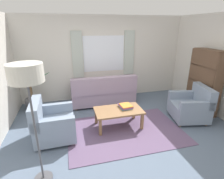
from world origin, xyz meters
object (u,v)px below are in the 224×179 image
(book_stack_on_table, at_px, (126,106))
(coffee_table, at_px, (119,112))
(armchair_right, at_px, (191,106))
(standing_lamp, at_px, (27,81))
(potted_plant, at_px, (32,96))
(couch, at_px, (103,93))
(bookshelf, at_px, (204,81))
(armchair_left, at_px, (52,124))

(book_stack_on_table, bearing_deg, coffee_table, -161.88)
(armchair_right, bearing_deg, standing_lamp, -61.37)
(armchair_right, relative_size, potted_plant, 0.86)
(book_stack_on_table, relative_size, standing_lamp, 0.19)
(standing_lamp, bearing_deg, couch, 59.48)
(book_stack_on_table, distance_m, potted_plant, 2.71)
(bookshelf, bearing_deg, couch, 64.79)
(bookshelf, height_order, standing_lamp, standing_lamp)
(book_stack_on_table, height_order, standing_lamp, standing_lamp)
(bookshelf, bearing_deg, standing_lamp, 108.95)
(armchair_left, bearing_deg, couch, -45.04)
(couch, distance_m, armchair_left, 2.05)
(couch, xyz_separation_m, book_stack_on_table, (0.26, -1.31, 0.11))
(couch, bearing_deg, armchair_left, 46.35)
(armchair_left, relative_size, coffee_table, 0.80)
(potted_plant, bearing_deg, bookshelf, -16.07)
(couch, bearing_deg, armchair_right, 142.61)
(couch, distance_m, armchair_right, 2.47)
(coffee_table, xyz_separation_m, book_stack_on_table, (0.19, 0.06, 0.10))
(couch, distance_m, coffee_table, 1.38)
(armchair_right, bearing_deg, book_stack_on_table, -84.64)
(armchair_left, bearing_deg, coffee_table, -87.29)
(couch, height_order, standing_lamp, standing_lamp)
(couch, bearing_deg, bookshelf, 154.79)
(coffee_table, bearing_deg, standing_lamp, -143.16)
(couch, bearing_deg, book_stack_on_table, 101.39)
(couch, height_order, coffee_table, couch)
(potted_plant, height_order, standing_lamp, standing_lamp)
(armchair_right, relative_size, standing_lamp, 0.54)
(armchair_left, xyz_separation_m, book_stack_on_table, (1.68, 0.17, 0.12))
(armchair_left, height_order, book_stack_on_table, armchair_left)
(book_stack_on_table, bearing_deg, potted_plant, 147.86)
(standing_lamp, bearing_deg, armchair_right, 17.02)
(armchair_right, xyz_separation_m, standing_lamp, (-3.47, -1.06, 1.26))
(potted_plant, bearing_deg, coffee_table, -35.58)
(standing_lamp, bearing_deg, bookshelf, 18.95)
(armchair_right, distance_m, book_stack_on_table, 1.71)
(armchair_right, height_order, potted_plant, potted_plant)
(potted_plant, distance_m, bookshelf, 4.74)
(armchair_right, relative_size, bookshelf, 0.57)
(couch, xyz_separation_m, potted_plant, (-2.03, 0.12, 0.04))
(coffee_table, bearing_deg, armchair_left, -175.90)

